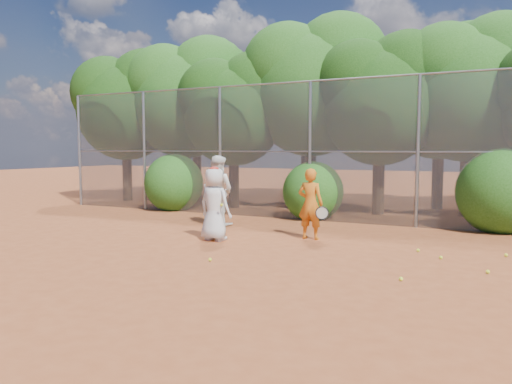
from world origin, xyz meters
The scene contains 23 objects.
ground centered at (0.00, 0.00, 0.00)m, with size 80.00×80.00×0.00m, color brown.
fence_back centered at (-0.12, 6.00, 2.05)m, with size 20.05×0.09×4.03m.
tree_0 centered at (-9.44, 8.04, 3.93)m, with size 4.38×3.81×6.00m.
tree_1 centered at (-6.94, 8.54, 4.16)m, with size 4.64×4.03×6.35m.
tree_2 centered at (-4.45, 7.83, 3.58)m, with size 3.99×3.47×5.47m.
tree_3 centered at (-1.94, 8.84, 4.40)m, with size 4.89×4.26×6.70m.
tree_4 centered at (0.55, 8.24, 3.76)m, with size 4.19×3.64×5.73m.
tree_5 centered at (3.06, 9.04, 4.05)m, with size 4.51×3.92×6.17m.
tree_9 centered at (-7.94, 10.84, 4.34)m, with size 4.83×4.20×6.62m.
tree_10 centered at (-2.93, 11.05, 4.63)m, with size 5.15×4.48×7.06m.
tree_11 centered at (2.06, 10.64, 4.16)m, with size 4.64×4.03×6.35m.
bush_0 centered at (-6.00, 6.30, 1.00)m, with size 2.00×2.00×2.00m, color #1C4E13.
bush_1 centered at (-1.00, 6.30, 0.90)m, with size 1.80×1.80×1.80m, color #1C4E13.
bush_2 centered at (4.00, 6.30, 1.10)m, with size 2.20×2.20×2.20m, color #1C4E13.
player_yellow centered at (0.08, 3.14, 0.82)m, with size 0.80×0.48×1.64m.
player_teen centered at (-1.81, 2.02, 0.84)m, with size 0.88×0.63×1.68m.
player_white centered at (-2.92, 4.01, 0.95)m, with size 0.97×0.80×1.90m.
ball_0 centered at (3.03, 2.24, 0.03)m, with size 0.07×0.07×0.07m, color #D7E92A.
ball_1 centered at (2.54, 2.74, 0.03)m, with size 0.07×0.07×0.07m, color #D7E92A.
ball_2 centered at (2.64, 0.32, 0.03)m, with size 0.07×0.07×0.07m, color #D7E92A.
ball_3 centered at (3.85, 1.43, 0.03)m, with size 0.07×0.07×0.07m, color #D7E92A.
ball_4 centered at (-0.79, 0.16, 0.03)m, with size 0.07×0.07×0.07m, color #D7E92A.
ball_5 centered at (4.13, 3.02, 0.03)m, with size 0.07×0.07×0.07m, color #D7E92A.
Camera 1 is at (4.01, -7.61, 2.09)m, focal length 35.00 mm.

